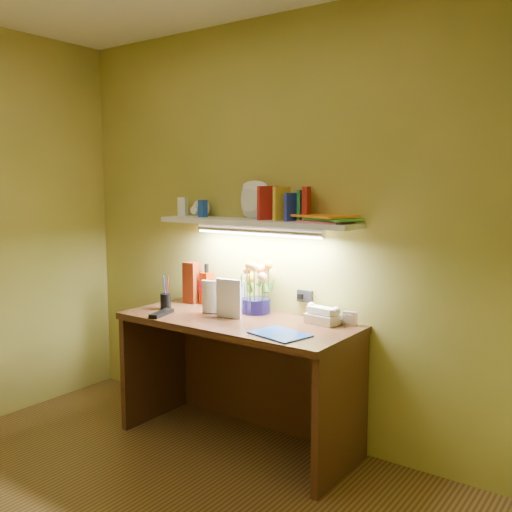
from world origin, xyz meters
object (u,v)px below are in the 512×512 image
Objects in this scene: desk_clock at (350,318)px; whisky_bottle at (207,284)px; flower_bouquet at (256,288)px; telephone at (324,314)px; desk at (238,381)px.

whisky_bottle is at bearing 170.08° from desk_clock.
desk_clock is at bearing 5.54° from flower_bouquet.
telephone is 0.88m from whisky_bottle.
telephone is (0.46, 0.01, -0.10)m from flower_bouquet.
desk is 0.66m from telephone.
flower_bouquet is at bearing 173.64° from desk_clock.
whisky_bottle reaches higher than telephone.
whisky_bottle reaches higher than desk_clock.
desk is 7.80× the size of telephone.
whisky_bottle is at bearing 176.76° from flower_bouquet.
desk is 5.33× the size of whisky_bottle.
telephone is 0.68× the size of whisky_bottle.
flower_bouquet is at bearing -172.10° from telephone.
desk is 0.69m from whisky_bottle.
desk is 0.56m from flower_bouquet.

